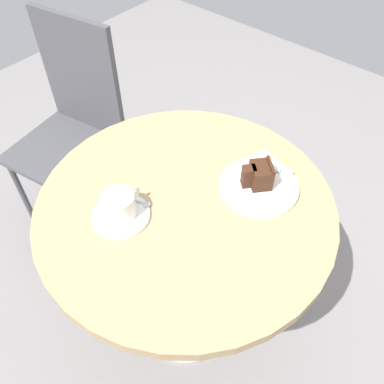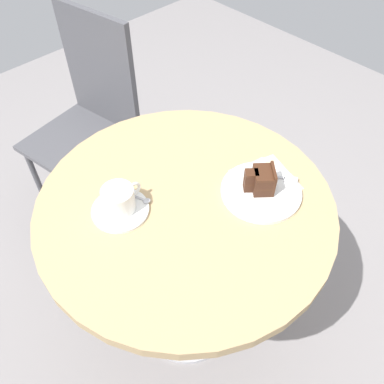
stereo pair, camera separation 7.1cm
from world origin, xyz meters
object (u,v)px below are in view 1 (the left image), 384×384
(coffee_cup, at_px, (120,204))
(teaspoon, at_px, (137,202))
(cake_slice, at_px, (259,175))
(napkin, at_px, (259,175))
(cake_plate, at_px, (259,186))
(saucer, at_px, (121,215))
(fork, at_px, (273,171))
(cafe_chair, at_px, (74,118))

(coffee_cup, bearing_deg, teaspoon, -5.92)
(coffee_cup, height_order, cake_slice, cake_slice)
(napkin, bearing_deg, teaspoon, 147.91)
(coffee_cup, xyz_separation_m, napkin, (0.35, -0.19, -0.04))
(teaspoon, distance_m, cake_slice, 0.34)
(cake_plate, relative_size, cake_slice, 2.44)
(cake_plate, bearing_deg, napkin, 33.30)
(coffee_cup, relative_size, cake_plate, 0.52)
(saucer, xyz_separation_m, napkin, (0.36, -0.19, -0.00))
(teaspoon, bearing_deg, coffee_cup, -116.59)
(coffee_cup, xyz_separation_m, cake_slice, (0.32, -0.21, 0.00))
(teaspoon, relative_size, fork, 0.71)
(saucer, xyz_separation_m, cafe_chair, (0.30, 0.64, -0.19))
(fork, bearing_deg, coffee_cup, -151.45)
(cake_plate, xyz_separation_m, napkin, (0.04, 0.03, -0.00))
(coffee_cup, bearing_deg, fork, -29.95)
(coffee_cup, height_order, cafe_chair, cafe_chair)
(cake_slice, distance_m, cafe_chair, 0.88)
(coffee_cup, distance_m, napkin, 0.41)
(fork, relative_size, napkin, 0.68)
(teaspoon, bearing_deg, cafe_chair, 138.38)
(saucer, distance_m, fork, 0.45)
(coffee_cup, bearing_deg, napkin, -28.75)
(saucer, relative_size, fork, 1.12)
(coffee_cup, relative_size, napkin, 0.58)
(teaspoon, bearing_deg, napkin, 37.23)
(coffee_cup, distance_m, teaspoon, 0.06)
(coffee_cup, relative_size, cafe_chair, 0.12)
(teaspoon, height_order, cake_plate, teaspoon)
(fork, bearing_deg, saucer, -150.86)
(cake_plate, xyz_separation_m, fork, (0.07, -0.00, 0.01))
(cake_slice, bearing_deg, cake_plate, -111.78)
(saucer, bearing_deg, cake_plate, -34.25)
(coffee_cup, distance_m, cake_plate, 0.39)
(napkin, bearing_deg, fork, -42.27)
(coffee_cup, bearing_deg, saucer, -147.85)
(cafe_chair, bearing_deg, teaspoon, -31.10)
(cake_plate, height_order, cafe_chair, cafe_chair)
(cake_plate, height_order, fork, fork)
(saucer, height_order, cake_slice, cake_slice)
(cake_slice, bearing_deg, napkin, 28.09)
(cake_slice, relative_size, napkin, 0.46)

